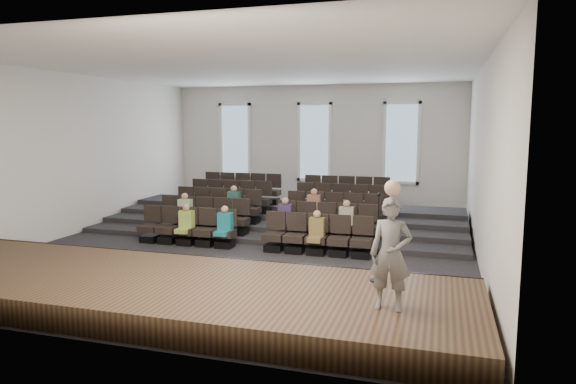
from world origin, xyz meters
name	(u,v)px	position (x,y,z in m)	size (l,w,h in m)	color
ground	(256,244)	(0.00, 0.00, 0.00)	(14.00, 14.00, 0.00)	black
ceiling	(255,67)	(0.00, 0.00, 5.01)	(12.00, 14.00, 0.02)	white
wall_back	(315,147)	(0.00, 7.02, 2.50)	(12.00, 0.04, 5.00)	silver
wall_front	(96,188)	(0.00, -7.02, 2.50)	(12.00, 0.04, 5.00)	silver
wall_left	(77,154)	(-6.02, 0.00, 2.50)	(0.04, 14.00, 5.00)	silver
wall_right	(483,163)	(6.02, 0.00, 2.50)	(0.04, 14.00, 5.00)	silver
stage	(165,291)	(0.00, -5.10, 0.25)	(11.80, 3.60, 0.50)	#49361F
stage_lip	(206,267)	(0.00, -3.33, 0.25)	(11.80, 0.06, 0.52)	black
risers	(288,218)	(0.00, 3.17, 0.20)	(11.80, 4.80, 0.60)	black
seating_rows	(273,212)	(0.00, 1.54, 0.68)	(6.80, 4.70, 1.67)	black
windows	(314,142)	(0.00, 6.95, 2.70)	(8.44, 0.10, 3.24)	white
audience	(260,215)	(0.00, 0.32, 0.81)	(5.45, 2.64, 1.10)	#98B849
speaker	(391,254)	(4.31, -5.50, 1.41)	(0.66, 0.43, 1.82)	#64615F
mic_stand	(378,255)	(3.94, -4.06, 1.00)	(0.28, 0.28, 1.70)	black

